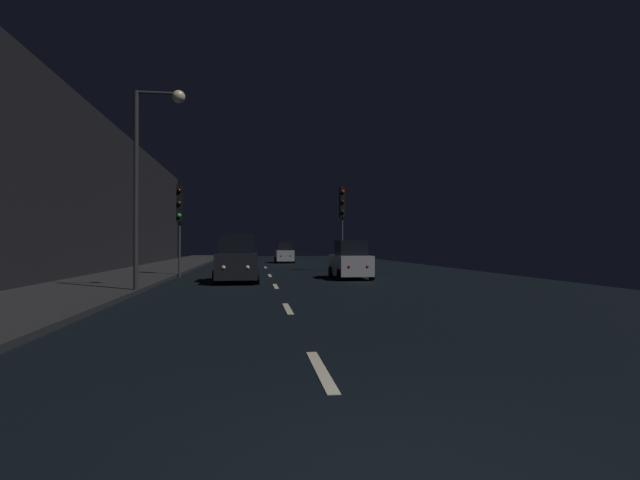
{
  "coord_description": "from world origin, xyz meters",
  "views": [
    {
      "loc": [
        -0.9,
        -3.57,
        1.69
      ],
      "look_at": [
        2.14,
        18.88,
        1.88
      ],
      "focal_mm": 27.85,
      "sensor_mm": 36.0,
      "label": 1
    }
  ],
  "objects_px": {
    "streetlamp_overhead": "(150,157)",
    "car_distant_taillights": "(284,253)",
    "car_parked_right_far": "(350,261)",
    "car_approaching_headlights": "(237,261)",
    "traffic_light_far_right": "(342,209)",
    "traffic_light_far_left": "(180,210)"
  },
  "relations": [
    {
      "from": "car_distant_taillights",
      "to": "car_parked_right_far",
      "type": "xyz_separation_m",
      "value": [
        1.91,
        -21.02,
        0.01
      ]
    },
    {
      "from": "traffic_light_far_left",
      "to": "car_distant_taillights",
      "type": "bearing_deg",
      "value": 158.03
    },
    {
      "from": "streetlamp_overhead",
      "to": "car_distant_taillights",
      "type": "distance_m",
      "value": 28.36
    },
    {
      "from": "car_distant_taillights",
      "to": "traffic_light_far_left",
      "type": "bearing_deg",
      "value": 160.73
    },
    {
      "from": "car_approaching_headlights",
      "to": "car_distant_taillights",
      "type": "distance_m",
      "value": 22.78
    },
    {
      "from": "traffic_light_far_left",
      "to": "car_parked_right_far",
      "type": "height_order",
      "value": "traffic_light_far_left"
    },
    {
      "from": "car_approaching_headlights",
      "to": "traffic_light_far_right",
      "type": "bearing_deg",
      "value": 142.55
    },
    {
      "from": "traffic_light_far_right",
      "to": "car_approaching_headlights",
      "type": "bearing_deg",
      "value": -42.27
    },
    {
      "from": "car_parked_right_far",
      "to": "car_distant_taillights",
      "type": "bearing_deg",
      "value": 5.18
    },
    {
      "from": "traffic_light_far_right",
      "to": "car_distant_taillights",
      "type": "xyz_separation_m",
      "value": [
        -2.71,
        14.38,
        -3.02
      ]
    },
    {
      "from": "traffic_light_far_left",
      "to": "car_distant_taillights",
      "type": "xyz_separation_m",
      "value": [
        6.55,
        18.75,
        -2.58
      ]
    },
    {
      "from": "streetlamp_overhead",
      "to": "car_distant_taillights",
      "type": "bearing_deg",
      "value": 77.07
    },
    {
      "from": "traffic_light_far_left",
      "to": "streetlamp_overhead",
      "type": "relative_size",
      "value": 0.68
    },
    {
      "from": "car_approaching_headlights",
      "to": "car_distant_taillights",
      "type": "relative_size",
      "value": 1.13
    },
    {
      "from": "streetlamp_overhead",
      "to": "traffic_light_far_right",
      "type": "bearing_deg",
      "value": 55.35
    },
    {
      "from": "car_distant_taillights",
      "to": "car_parked_right_far",
      "type": "distance_m",
      "value": 21.1
    },
    {
      "from": "traffic_light_far_right",
      "to": "car_distant_taillights",
      "type": "relative_size",
      "value": 1.43
    },
    {
      "from": "streetlamp_overhead",
      "to": "car_approaching_headlights",
      "type": "height_order",
      "value": "streetlamp_overhead"
    },
    {
      "from": "traffic_light_far_left",
      "to": "streetlamp_overhead",
      "type": "distance_m",
      "value": 8.74
    },
    {
      "from": "traffic_light_far_right",
      "to": "car_parked_right_far",
      "type": "height_order",
      "value": "traffic_light_far_right"
    },
    {
      "from": "traffic_light_far_right",
      "to": "car_approaching_headlights",
      "type": "xyz_separation_m",
      "value": [
        -6.22,
        -8.13,
        -2.91
      ]
    },
    {
      "from": "car_parked_right_far",
      "to": "streetlamp_overhead",
      "type": "bearing_deg",
      "value": 127.88
    }
  ]
}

